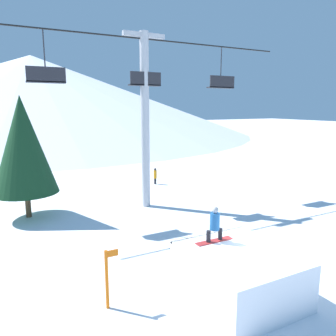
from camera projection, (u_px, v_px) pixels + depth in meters
ground_plane at (265, 288)px, 10.61m from camera, size 220.00×220.00×0.00m
mountain_ridge at (33, 95)px, 67.71m from camera, size 88.50×88.50×15.98m
snow_ramp at (239, 275)px, 9.98m from camera, size 2.95×3.36×1.47m
snowboarder at (215, 225)px, 10.53m from camera, size 1.32×0.32×1.18m
chairlift at (145, 109)px, 18.29m from camera, size 18.19×0.49×9.77m
pine_tree_near at (23, 145)px, 16.70m from camera, size 3.26×3.26×6.37m
trail_marker at (107, 278)px, 9.39m from camera, size 0.41×0.10×1.79m
distant_skier at (155, 175)px, 24.64m from camera, size 0.24×0.24×1.23m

